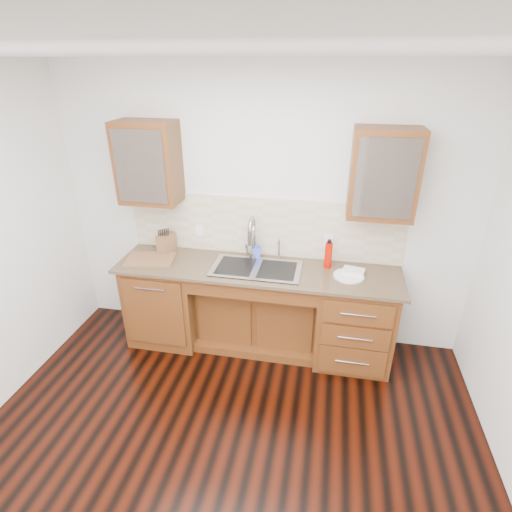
% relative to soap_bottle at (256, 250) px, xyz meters
% --- Properties ---
extents(ground, '(4.00, 3.50, 0.10)m').
position_rel_soap_bottle_xyz_m(ground, '(0.05, -1.64, -1.05)').
color(ground, black).
extents(ceiling, '(4.00, 3.50, 0.10)m').
position_rel_soap_bottle_xyz_m(ceiling, '(0.05, -1.64, 1.75)').
color(ceiling, white).
rests_on(ceiling, wall_back).
extents(wall_back, '(4.00, 0.10, 2.70)m').
position_rel_soap_bottle_xyz_m(wall_back, '(0.05, 0.16, 0.35)').
color(wall_back, silver).
rests_on(wall_back, ground).
extents(base_cabinet_left, '(0.70, 0.62, 0.88)m').
position_rel_soap_bottle_xyz_m(base_cabinet_left, '(-0.90, -0.20, -0.56)').
color(base_cabinet_left, '#593014').
rests_on(base_cabinet_left, ground).
extents(base_cabinet_center, '(1.20, 0.44, 0.70)m').
position_rel_soap_bottle_xyz_m(base_cabinet_center, '(0.05, -0.11, -0.65)').
color(base_cabinet_center, '#593014').
rests_on(base_cabinet_center, ground).
extents(base_cabinet_right, '(0.70, 0.62, 0.88)m').
position_rel_soap_bottle_xyz_m(base_cabinet_right, '(1.00, -0.20, -0.56)').
color(base_cabinet_right, '#593014').
rests_on(base_cabinet_right, ground).
extents(countertop, '(2.70, 0.65, 0.03)m').
position_rel_soap_bottle_xyz_m(countertop, '(0.05, -0.22, -0.10)').
color(countertop, '#84705B').
rests_on(countertop, base_cabinet_left).
extents(backsplash, '(2.70, 0.02, 0.59)m').
position_rel_soap_bottle_xyz_m(backsplash, '(0.05, 0.10, 0.21)').
color(backsplash, beige).
rests_on(backsplash, wall_back).
extents(sink, '(0.84, 0.46, 0.19)m').
position_rel_soap_bottle_xyz_m(sink, '(0.05, -0.23, -0.17)').
color(sink, '#9E9EA5').
rests_on(sink, countertop).
extents(faucet, '(0.04, 0.04, 0.40)m').
position_rel_soap_bottle_xyz_m(faucet, '(-0.02, -0.00, 0.11)').
color(faucet, '#999993').
rests_on(faucet, countertop).
extents(filter_tap, '(0.02, 0.02, 0.24)m').
position_rel_soap_bottle_xyz_m(filter_tap, '(0.23, 0.01, 0.03)').
color(filter_tap, '#999993').
rests_on(filter_tap, countertop).
extents(upper_cabinet_left, '(0.55, 0.34, 0.75)m').
position_rel_soap_bottle_xyz_m(upper_cabinet_left, '(-1.00, -0.06, 0.83)').
color(upper_cabinet_left, '#593014').
rests_on(upper_cabinet_left, wall_back).
extents(upper_cabinet_right, '(0.55, 0.34, 0.75)m').
position_rel_soap_bottle_xyz_m(upper_cabinet_right, '(1.10, -0.06, 0.83)').
color(upper_cabinet_right, '#593014').
rests_on(upper_cabinet_right, wall_back).
extents(outlet_left, '(0.08, 0.01, 0.12)m').
position_rel_soap_bottle_xyz_m(outlet_left, '(-0.60, 0.08, 0.12)').
color(outlet_left, white).
rests_on(outlet_left, backsplash).
extents(outlet_right, '(0.08, 0.01, 0.12)m').
position_rel_soap_bottle_xyz_m(outlet_right, '(0.70, 0.08, 0.12)').
color(outlet_right, white).
rests_on(outlet_right, backsplash).
extents(soap_bottle, '(0.10, 0.10, 0.17)m').
position_rel_soap_bottle_xyz_m(soap_bottle, '(0.00, 0.00, 0.00)').
color(soap_bottle, blue).
rests_on(soap_bottle, countertop).
extents(water_bottle, '(0.07, 0.07, 0.25)m').
position_rel_soap_bottle_xyz_m(water_bottle, '(0.70, -0.07, 0.04)').
color(water_bottle, '#BB0D00').
rests_on(water_bottle, countertop).
extents(plate, '(0.36, 0.36, 0.02)m').
position_rel_soap_bottle_xyz_m(plate, '(0.90, -0.22, -0.08)').
color(plate, white).
rests_on(plate, countertop).
extents(dish_towel, '(0.22, 0.18, 0.03)m').
position_rel_soap_bottle_xyz_m(dish_towel, '(0.94, -0.16, -0.06)').
color(dish_towel, white).
rests_on(dish_towel, plate).
extents(knife_block, '(0.15, 0.20, 0.20)m').
position_rel_soap_bottle_xyz_m(knife_block, '(-0.92, -0.05, 0.01)').
color(knife_block, '#996F41').
rests_on(knife_block, countertop).
extents(cutting_board, '(0.50, 0.39, 0.02)m').
position_rel_soap_bottle_xyz_m(cutting_board, '(-1.01, -0.26, -0.08)').
color(cutting_board, brown).
rests_on(cutting_board, countertop).
extents(cup_left_a, '(0.15, 0.15, 0.09)m').
position_rel_soap_bottle_xyz_m(cup_left_a, '(-1.13, -0.06, 0.77)').
color(cup_left_a, silver).
rests_on(cup_left_a, upper_cabinet_left).
extents(cup_left_b, '(0.14, 0.14, 0.10)m').
position_rel_soap_bottle_xyz_m(cup_left_b, '(-0.90, -0.06, 0.78)').
color(cup_left_b, silver).
rests_on(cup_left_b, upper_cabinet_left).
extents(cup_right_a, '(0.13, 0.13, 0.09)m').
position_rel_soap_bottle_xyz_m(cup_right_a, '(1.00, -0.06, 0.77)').
color(cup_right_a, white).
rests_on(cup_right_a, upper_cabinet_right).
extents(cup_right_b, '(0.13, 0.13, 0.10)m').
position_rel_soap_bottle_xyz_m(cup_right_b, '(1.17, -0.06, 0.78)').
color(cup_right_b, white).
rests_on(cup_right_b, upper_cabinet_right).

